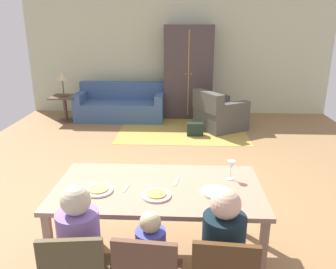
% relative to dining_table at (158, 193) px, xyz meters
% --- Properties ---
extents(ground_plane, '(7.22, 6.73, 0.02)m').
position_rel_dining_table_xyz_m(ground_plane, '(0.05, 2.16, -0.70)').
color(ground_plane, olive).
extents(back_wall, '(7.22, 0.10, 2.70)m').
position_rel_dining_table_xyz_m(back_wall, '(0.05, 5.57, 0.66)').
color(back_wall, beige).
rests_on(back_wall, ground_plane).
extents(dining_table, '(1.84, 0.97, 0.76)m').
position_rel_dining_table_xyz_m(dining_table, '(0.00, 0.00, 0.00)').
color(dining_table, '#A27C62').
rests_on(dining_table, ground_plane).
extents(plate_near_man, '(0.25, 0.25, 0.02)m').
position_rel_dining_table_xyz_m(plate_near_man, '(-0.51, -0.12, 0.08)').
color(plate_near_man, white).
rests_on(plate_near_man, dining_table).
extents(pizza_near_man, '(0.17, 0.17, 0.01)m').
position_rel_dining_table_xyz_m(pizza_near_man, '(-0.51, -0.12, 0.09)').
color(pizza_near_man, tan).
rests_on(pizza_near_man, plate_near_man).
extents(plate_near_child, '(0.25, 0.25, 0.02)m').
position_rel_dining_table_xyz_m(plate_near_child, '(-0.00, -0.18, 0.08)').
color(plate_near_child, silver).
rests_on(plate_near_child, dining_table).
extents(pizza_near_child, '(0.17, 0.17, 0.01)m').
position_rel_dining_table_xyz_m(pizza_near_child, '(-0.00, -0.18, 0.09)').
color(pizza_near_child, '#DF9948').
rests_on(pizza_near_child, plate_near_child).
extents(plate_near_woman, '(0.25, 0.25, 0.02)m').
position_rel_dining_table_xyz_m(plate_near_woman, '(0.51, -0.10, 0.08)').
color(plate_near_woman, silver).
rests_on(plate_near_woman, dining_table).
extents(wine_glass, '(0.07, 0.07, 0.19)m').
position_rel_dining_table_xyz_m(wine_glass, '(0.66, 0.18, 0.20)').
color(wine_glass, silver).
rests_on(wine_glass, dining_table).
extents(fork, '(0.04, 0.15, 0.01)m').
position_rel_dining_table_xyz_m(fork, '(-0.28, -0.05, 0.07)').
color(fork, silver).
rests_on(fork, dining_table).
extents(knife, '(0.04, 0.17, 0.01)m').
position_rel_dining_table_xyz_m(knife, '(0.17, 0.10, 0.07)').
color(knife, silver).
rests_on(knife, dining_table).
extents(person_man, '(0.31, 0.41, 1.11)m').
position_rel_dining_table_xyz_m(person_man, '(-0.51, -0.67, -0.18)').
color(person_man, '#303C50').
rests_on(person_man, ground_plane).
extents(person_child, '(0.22, 0.30, 0.92)m').
position_rel_dining_table_xyz_m(person_child, '(0.00, -0.68, -0.26)').
color(person_child, '#303853').
rests_on(person_child, ground_plane).
extents(person_woman, '(0.30, 0.41, 1.11)m').
position_rel_dining_table_xyz_m(person_woman, '(0.51, -0.67, -0.18)').
color(person_woman, '#363159').
rests_on(person_woman, ground_plane).
extents(area_rug, '(2.60, 1.80, 0.01)m').
position_rel_dining_table_xyz_m(area_rug, '(0.20, 4.01, -0.69)').
color(area_rug, '#AB8F3F').
rests_on(area_rug, ground_plane).
extents(couch, '(1.99, 0.86, 0.82)m').
position_rel_dining_table_xyz_m(couch, '(-1.23, 4.87, -0.39)').
color(couch, '#3D5986').
rests_on(couch, ground_plane).
extents(armchair, '(1.17, 1.17, 0.82)m').
position_rel_dining_table_xyz_m(armchair, '(0.96, 4.18, -0.37)').
color(armchair, '#4A4842').
rests_on(armchair, ground_plane).
extents(armoire, '(1.10, 0.59, 2.10)m').
position_rel_dining_table_xyz_m(armoire, '(0.32, 5.18, 0.36)').
color(armoire, '#433637').
rests_on(armoire, ground_plane).
extents(side_table, '(0.56, 0.56, 0.58)m').
position_rel_dining_table_xyz_m(side_table, '(-2.45, 4.61, -0.31)').
color(side_table, brown).
rests_on(side_table, ground_plane).
extents(table_lamp, '(0.26, 0.26, 0.54)m').
position_rel_dining_table_xyz_m(table_lamp, '(-2.45, 4.61, 0.32)').
color(table_lamp, '#49392E').
rests_on(table_lamp, side_table).
extents(handbag, '(0.32, 0.16, 0.26)m').
position_rel_dining_table_xyz_m(handbag, '(0.45, 3.71, -0.56)').
color(handbag, black).
rests_on(handbag, ground_plane).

